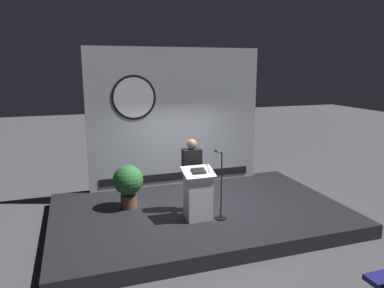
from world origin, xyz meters
The scene contains 7 objects.
ground_plane centered at (0.00, 0.00, 0.00)m, with size 40.00×40.00×0.00m, color #4C4C51.
stage_platform centered at (0.00, 0.00, 0.15)m, with size 6.40×4.00×0.30m, color black.
banner_display centered at (-0.02, 1.85, 2.09)m, with size 4.57×0.12×3.59m.
podium centered at (-0.22, -0.53, 0.83)m, with size 0.64×0.49×1.09m.
speaker_person centered at (-0.20, -0.05, 1.12)m, with size 0.40×0.26×1.60m.
microphone_stand centered at (0.23, -0.63, 0.80)m, with size 0.24×0.48×1.44m.
potted_plant centered at (-1.50, 0.53, 0.89)m, with size 0.67×0.67×0.98m.
Camera 1 is at (-2.57, -7.17, 3.42)m, focal length 33.77 mm.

